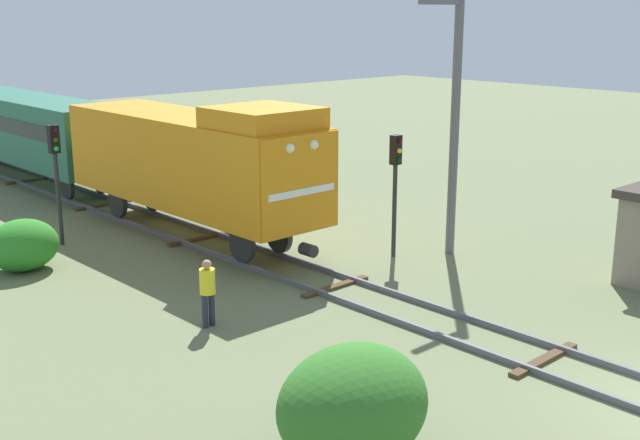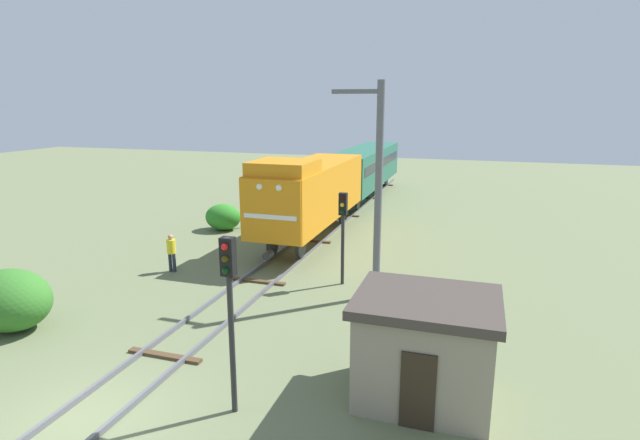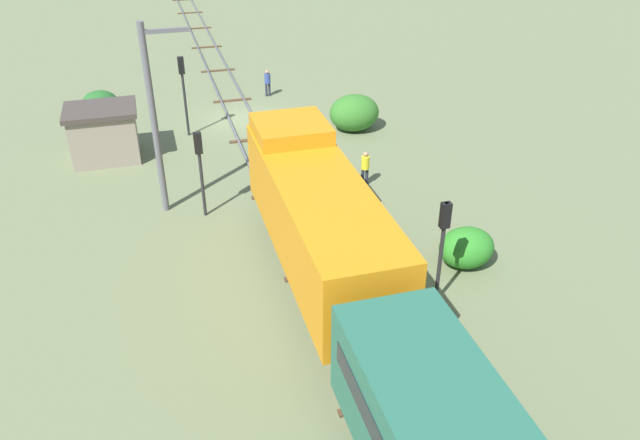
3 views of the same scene
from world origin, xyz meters
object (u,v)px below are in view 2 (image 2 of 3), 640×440
at_px(locomotive, 310,191).
at_px(worker_by_signal, 171,250).
at_px(catenary_mast, 377,187).
at_px(relay_hut, 425,348).
at_px(passenger_car_leading, 365,166).
at_px(traffic_signal_mid, 343,221).
at_px(traffic_signal_far, 266,181).
at_px(traffic_signal_near, 230,294).

bearing_deg(locomotive, worker_by_signal, -122.34).
bearing_deg(catenary_mast, relay_hut, -67.91).
xyz_separation_m(passenger_car_leading, catenary_mast, (4.94, -20.13, 1.78)).
xyz_separation_m(traffic_signal_mid, traffic_signal_far, (-7.00, 8.34, 0.08)).
bearing_deg(passenger_car_leading, traffic_signal_far, -108.37).
bearing_deg(traffic_signal_mid, catenary_mast, -31.64).
bearing_deg(relay_hut, traffic_signal_near, -155.25).
relative_size(worker_by_signal, relay_hut, 0.49).
bearing_deg(traffic_signal_far, worker_by_signal, -93.76).
distance_m(passenger_car_leading, traffic_signal_near, 28.60).
height_order(passenger_car_leading, traffic_signal_mid, traffic_signal_mid).
xyz_separation_m(traffic_signal_near, traffic_signal_far, (-6.80, 17.58, -0.29)).
relative_size(passenger_car_leading, catenary_mast, 1.72).
height_order(locomotive, catenary_mast, catenary_mast).
bearing_deg(traffic_signal_far, traffic_signal_mid, -49.98).
bearing_deg(locomotive, relay_hut, -60.21).
height_order(passenger_car_leading, worker_by_signal, passenger_car_leading).
bearing_deg(traffic_signal_near, passenger_car_leading, 96.42).
height_order(locomotive, worker_by_signal, locomotive).
relative_size(locomotive, traffic_signal_near, 2.64).
height_order(traffic_signal_far, worker_by_signal, traffic_signal_far).
bearing_deg(passenger_car_leading, traffic_signal_near, -83.58).
xyz_separation_m(locomotive, traffic_signal_mid, (3.40, -5.84, -0.10)).
bearing_deg(traffic_signal_mid, traffic_signal_near, -91.24).
bearing_deg(locomotive, traffic_signal_near, -78.02).
bearing_deg(catenary_mast, worker_by_signal, 179.00).
bearing_deg(worker_by_signal, catenary_mast, -93.29).
height_order(passenger_car_leading, traffic_signal_far, traffic_signal_far).
height_order(catenary_mast, relay_hut, catenary_mast).
xyz_separation_m(locomotive, worker_by_signal, (-4.20, -6.63, -1.78)).
bearing_deg(locomotive, traffic_signal_far, 145.31).
bearing_deg(traffic_signal_near, traffic_signal_far, 111.15).
relative_size(passenger_car_leading, worker_by_signal, 8.24).
distance_m(passenger_car_leading, relay_hut, 27.50).
bearing_deg(passenger_car_leading, worker_by_signal, -101.88).
xyz_separation_m(worker_by_signal, catenary_mast, (9.14, -0.16, 3.31)).
bearing_deg(traffic_signal_near, relay_hut, 24.75).
xyz_separation_m(worker_by_signal, relay_hut, (11.70, -6.47, 0.40)).
height_order(locomotive, traffic_signal_far, locomotive).
xyz_separation_m(passenger_car_leading, traffic_signal_far, (-3.60, -10.84, 0.23)).
distance_m(traffic_signal_near, relay_hut, 5.02).
bearing_deg(locomotive, traffic_signal_mid, -59.81).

